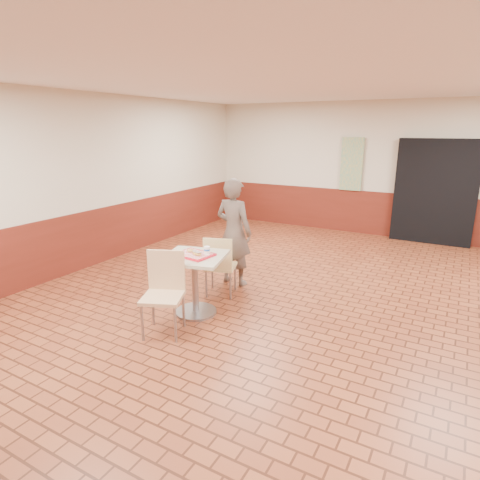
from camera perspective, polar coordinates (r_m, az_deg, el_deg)
The scene contains 12 objects.
room_shell at distance 4.86m, azimuth 7.99°, elevation 4.82°, with size 8.01×10.01×3.01m.
wainscot_band at distance 5.14m, azimuth 7.57°, elevation -6.21°, with size 8.00×10.00×1.00m.
corridor_doorway at distance 9.44m, azimuth 25.97°, elevation 6.14°, with size 1.60×0.22×2.20m, color black.
promo_poster at distance 9.71m, azimuth 15.59°, elevation 10.34°, with size 0.50×0.03×1.20m, color gray.
main_table at distance 5.31m, azimuth -6.44°, elevation -4.92°, with size 0.77×0.77×0.81m.
chair_main_front at distance 4.91m, azimuth -10.73°, elevation -6.74°, with size 0.60×0.60×0.99m.
chair_main_back at distance 5.84m, azimuth -2.92°, elevation -3.30°, with size 0.53×0.53×0.91m.
customer at distance 6.22m, azimuth -0.87°, elevation 1.12°, with size 0.61×0.40×1.68m, color brown.
serving_tray at distance 5.22m, azimuth -6.53°, elevation -2.07°, with size 0.46×0.36×0.03m.
ring_donut at distance 5.29m, azimuth -7.04°, elevation -1.50°, with size 0.10×0.10×0.03m, color #D3994D.
long_john_donut at distance 5.14m, azimuth -6.17°, elevation -1.90°, with size 0.17×0.13×0.05m.
paper_cup at distance 5.17m, azimuth -4.72°, elevation -1.43°, with size 0.08×0.08×0.10m.
Camera 1 is at (1.73, -4.45, 2.40)m, focal length 30.00 mm.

